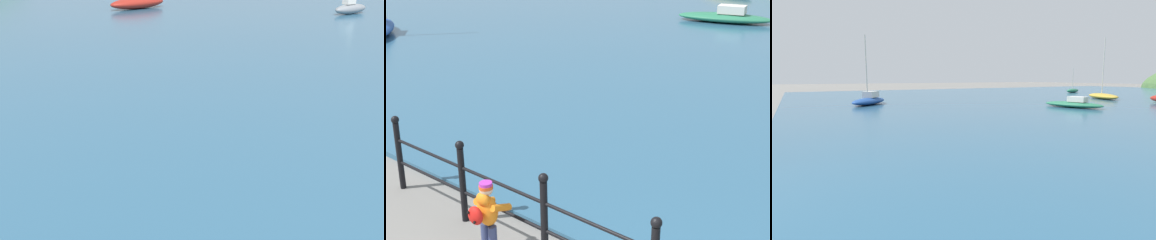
{
  "view_description": "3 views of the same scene",
  "coord_description": "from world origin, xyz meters",
  "views": [
    {
      "loc": [
        -6.79,
        1.77,
        3.23
      ],
      "look_at": [
        -2.04,
        6.39,
        1.08
      ],
      "focal_mm": 50.0,
      "sensor_mm": 36.0,
      "label": 1
    },
    {
      "loc": [
        2.09,
        -2.53,
        3.92
      ],
      "look_at": [
        -3.53,
        4.19,
        0.7
      ],
      "focal_mm": 50.0,
      "sensor_mm": 36.0,
      "label": 2
    },
    {
      "loc": [
        5.58,
        2.9,
        1.99
      ],
      "look_at": [
        -1.43,
        6.91,
        0.84
      ],
      "focal_mm": 28.0,
      "sensor_mm": 36.0,
      "label": 3
    }
  ],
  "objects": [
    {
      "name": "boat_white_sailboat",
      "position": [
        -7.49,
        18.45,
        0.33
      ],
      "size": [
        4.06,
        2.23,
        0.7
      ],
      "color": "#287551",
      "rests_on": "water"
    },
    {
      "name": "boat_far_right",
      "position": [
        -20.92,
        34.11,
        0.36
      ],
      "size": [
        1.84,
        3.29,
        3.03
      ],
      "color": "#287551",
      "rests_on": "water"
    },
    {
      "name": "boat_blue_hull",
      "position": [
        -16.06,
        7.55,
        0.42
      ],
      "size": [
        3.89,
        3.56,
        4.77
      ],
      "color": "#1E4793",
      "rests_on": "water"
    },
    {
      "name": "boat_nearest_quay",
      "position": [
        -11.64,
        27.18,
        0.36
      ],
      "size": [
        4.7,
        3.54,
        5.41
      ],
      "color": "gold",
      "rests_on": "water"
    }
  ]
}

